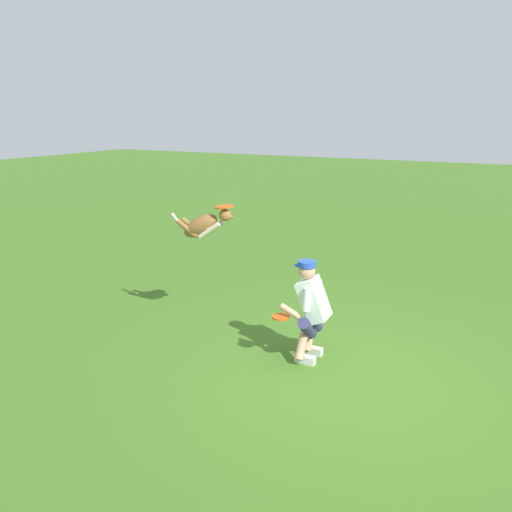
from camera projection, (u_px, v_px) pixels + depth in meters
The scene contains 5 objects.
ground_plane at pixel (346, 379), 6.14m from camera, with size 60.00×60.00×0.00m, color #416E22.
person at pixel (311, 308), 6.48m from camera, with size 0.57×0.65×1.29m.
dog at pixel (204, 225), 7.34m from camera, with size 0.98×0.34×0.54m.
frisbee_flying at pixel (224, 207), 7.15m from camera, with size 0.27×0.27×0.02m, color #ED520E.
frisbee_held at pixel (281, 317), 6.42m from camera, with size 0.22×0.22×0.02m, color #EA5010.
Camera 1 is at (-1.60, 5.40, 3.05)m, focal length 36.37 mm.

